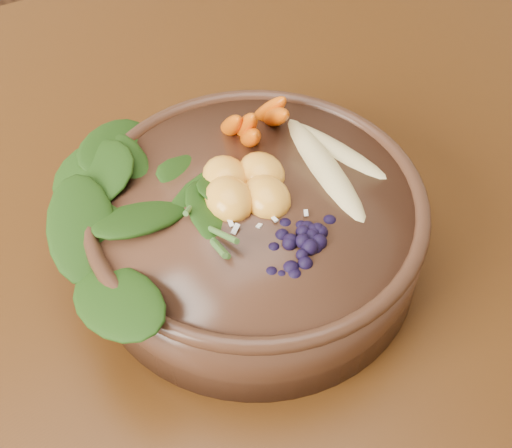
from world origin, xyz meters
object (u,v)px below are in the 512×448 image
(banana_halves, at_px, (332,147))
(carrot_cluster, at_px, (253,92))
(stoneware_bowl, at_px, (256,231))
(kale_heap, at_px, (171,163))
(mandarin_cluster, at_px, (246,174))
(blueberry_pile, at_px, (304,228))

(banana_halves, bearing_deg, carrot_cluster, 113.06)
(stoneware_bowl, height_order, kale_heap, kale_heap)
(banana_halves, bearing_deg, mandarin_cluster, 170.25)
(carrot_cluster, bearing_deg, stoneware_bowl, -123.69)
(carrot_cluster, height_order, mandarin_cluster, carrot_cluster)
(stoneware_bowl, xyz_separation_m, blueberry_pile, (0.01, -0.06, 0.06))
(stoneware_bowl, bearing_deg, carrot_cluster, 64.53)
(blueberry_pile, bearing_deg, carrot_cluster, 78.67)
(kale_heap, xyz_separation_m, banana_halves, (0.14, -0.04, -0.01))
(stoneware_bowl, bearing_deg, mandarin_cluster, 91.88)
(banana_halves, xyz_separation_m, blueberry_pile, (-0.07, -0.08, 0.01))
(kale_heap, relative_size, banana_halves, 1.14)
(banana_halves, relative_size, blueberry_pile, 1.24)
(stoneware_bowl, xyz_separation_m, kale_heap, (-0.06, 0.06, 0.06))
(mandarin_cluster, bearing_deg, blueberry_pile, -81.04)
(banana_halves, distance_m, mandarin_cluster, 0.09)
(stoneware_bowl, distance_m, banana_halves, 0.10)
(kale_heap, height_order, blueberry_pile, kale_heap)
(carrot_cluster, bearing_deg, kale_heap, -169.49)
(mandarin_cluster, distance_m, blueberry_pile, 0.08)
(kale_heap, bearing_deg, blueberry_pile, -59.98)
(stoneware_bowl, relative_size, blueberry_pile, 2.16)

